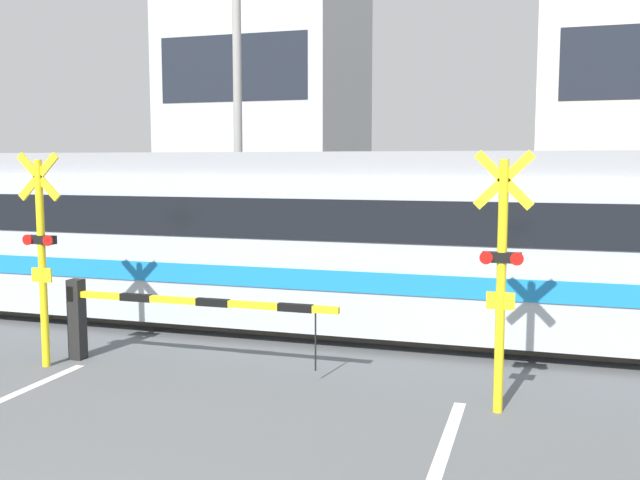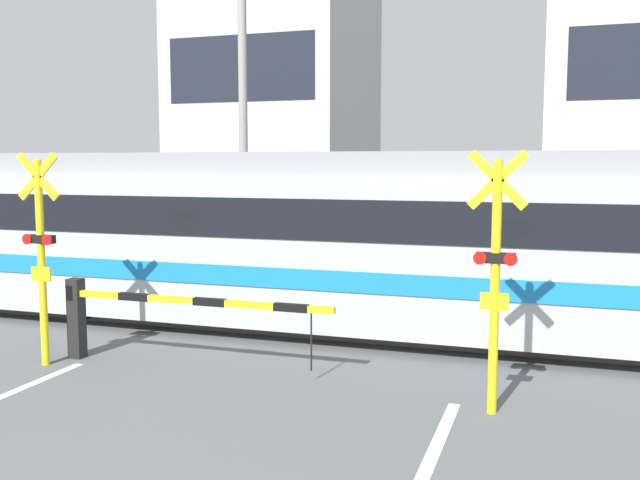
% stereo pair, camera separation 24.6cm
% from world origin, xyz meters
% --- Properties ---
extents(rail_track_near, '(50.00, 0.10, 0.08)m').
position_xyz_m(rail_track_near, '(0.00, 8.12, 0.04)').
color(rail_track_near, '#6B6051').
rests_on(rail_track_near, ground_plane).
extents(rail_track_far, '(50.00, 0.10, 0.08)m').
position_xyz_m(rail_track_far, '(0.00, 9.56, 0.04)').
color(rail_track_far, '#6B6051').
rests_on(rail_track_far, ground_plane).
extents(commuter_train, '(18.38, 2.77, 3.07)m').
position_xyz_m(commuter_train, '(1.19, 8.84, 1.65)').
color(commuter_train, '#ADB7C1').
rests_on(commuter_train, ground_plane).
extents(crossing_barrier_near, '(4.13, 0.20, 1.19)m').
position_xyz_m(crossing_barrier_near, '(-1.89, 5.90, 0.79)').
color(crossing_barrier_near, black).
rests_on(crossing_barrier_near, ground_plane).
extents(crossing_barrier_far, '(4.13, 0.20, 1.19)m').
position_xyz_m(crossing_barrier_far, '(1.89, 11.49, 0.79)').
color(crossing_barrier_far, black).
rests_on(crossing_barrier_far, ground_plane).
extents(crossing_signal_left, '(0.68, 0.15, 3.05)m').
position_xyz_m(crossing_signal_left, '(-3.15, 5.44, 1.68)').
color(crossing_signal_left, yellow).
rests_on(crossing_signal_left, ground_plane).
extents(crossing_signal_right, '(0.68, 0.15, 3.05)m').
position_xyz_m(crossing_signal_right, '(3.15, 5.44, 1.68)').
color(crossing_signal_right, yellow).
rests_on(crossing_signal_right, ground_plane).
extents(pedestrian, '(0.38, 0.22, 1.62)m').
position_xyz_m(pedestrian, '(0.75, 15.36, 0.93)').
color(pedestrian, '#33384C').
rests_on(pedestrian, ground_plane).
extents(building_left_of_street, '(6.29, 6.96, 10.97)m').
position_xyz_m(building_left_of_street, '(-6.44, 22.83, 5.49)').
color(building_left_of_street, '#B2B7BC').
rests_on(building_left_of_street, ground_plane).
extents(utility_pole_streetside, '(0.22, 0.22, 7.77)m').
position_xyz_m(utility_pole_streetside, '(-3.90, 13.99, 3.89)').
color(utility_pole_streetside, gray).
rests_on(utility_pole_streetside, ground_plane).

